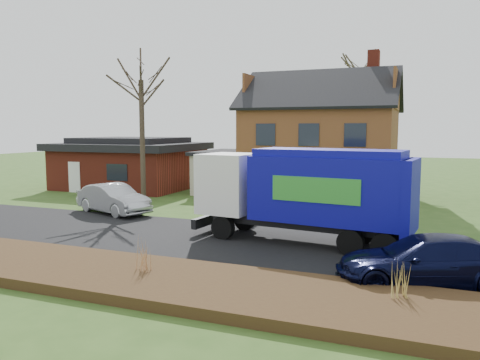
% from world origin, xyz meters
% --- Properties ---
extents(ground, '(120.00, 120.00, 0.00)m').
position_xyz_m(ground, '(0.00, 0.00, 0.00)').
color(ground, '#2F4E1A').
rests_on(ground, ground).
extents(road, '(80.00, 7.00, 0.02)m').
position_xyz_m(road, '(0.00, 0.00, 0.01)').
color(road, black).
rests_on(road, ground).
extents(mulch_verge, '(80.00, 3.50, 0.30)m').
position_xyz_m(mulch_verge, '(0.00, -5.30, 0.15)').
color(mulch_verge, '#311B10').
rests_on(mulch_verge, ground).
extents(main_house, '(12.95, 8.95, 9.26)m').
position_xyz_m(main_house, '(1.49, 13.91, 4.03)').
color(main_house, beige).
rests_on(main_house, ground).
extents(ranch_house, '(9.80, 8.20, 3.70)m').
position_xyz_m(ranch_house, '(-12.00, 13.00, 1.81)').
color(ranch_house, maroon).
rests_on(ranch_house, ground).
extents(garbage_truck, '(8.60, 3.21, 3.60)m').
position_xyz_m(garbage_truck, '(4.05, 0.97, 2.08)').
color(garbage_truck, black).
rests_on(garbage_truck, ground).
extents(silver_sedan, '(4.87, 3.09, 1.52)m').
position_xyz_m(silver_sedan, '(-6.65, 3.57, 0.76)').
color(silver_sedan, '#A8AAAF').
rests_on(silver_sedan, ground).
extents(navy_wagon, '(5.25, 3.37, 1.41)m').
position_xyz_m(navy_wagon, '(8.30, -2.62, 0.71)').
color(navy_wagon, black).
rests_on(navy_wagon, ground).
extents(tree_front_west, '(3.36, 3.36, 9.99)m').
position_xyz_m(tree_front_west, '(-7.45, 7.63, 8.23)').
color(tree_front_west, '#3E3125').
rests_on(tree_front_west, ground).
extents(tree_back, '(3.73, 3.73, 11.80)m').
position_xyz_m(tree_back, '(3.15, 23.34, 9.83)').
color(tree_back, '#443A28').
rests_on(tree_back, ground).
extents(grass_clump_mid, '(0.35, 0.29, 0.97)m').
position_xyz_m(grass_clump_mid, '(0.78, -5.11, 0.78)').
color(grass_clump_mid, '#B37F4F').
rests_on(grass_clump_mid, mulch_verge).
extents(grass_clump_east, '(0.34, 0.28, 0.86)m').
position_xyz_m(grass_clump_east, '(7.73, -4.66, 0.73)').
color(grass_clump_east, tan).
rests_on(grass_clump_east, mulch_verge).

